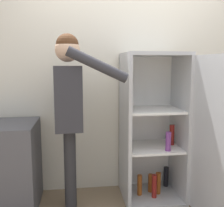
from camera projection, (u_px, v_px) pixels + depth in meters
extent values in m
cube|color=silver|center=(126.00, 81.00, 3.06)|extent=(7.00, 0.06, 2.55)
cube|color=#B7BABC|center=(151.00, 195.00, 2.94)|extent=(0.64, 0.58, 0.04)
cube|color=#B7BABC|center=(154.00, 54.00, 2.72)|extent=(0.64, 0.58, 0.04)
cube|color=white|center=(146.00, 122.00, 3.09)|extent=(0.64, 0.03, 1.51)
cube|color=#B7BABC|center=(125.00, 128.00, 2.79)|extent=(0.04, 0.58, 1.51)
cube|color=#B7BABC|center=(179.00, 126.00, 2.87)|extent=(0.03, 0.58, 1.51)
cube|color=white|center=(152.00, 147.00, 2.86)|extent=(0.57, 0.51, 0.02)
cube|color=white|center=(153.00, 110.00, 2.80)|extent=(0.57, 0.51, 0.02)
cube|color=#B7BABC|center=(215.00, 142.00, 2.29)|extent=(0.13, 0.64, 1.51)
cylinder|color=#9E4C19|center=(158.00, 183.00, 2.91)|extent=(0.06, 0.06, 0.24)
cylinder|color=#723884|center=(168.00, 141.00, 2.68)|extent=(0.06, 0.06, 0.20)
cylinder|color=maroon|center=(172.00, 135.00, 2.90)|extent=(0.06, 0.06, 0.22)
cylinder|color=#9E4C19|center=(151.00, 183.00, 2.96)|extent=(0.06, 0.06, 0.20)
cylinder|color=maroon|center=(154.00, 186.00, 2.83)|extent=(0.05, 0.05, 0.26)
cylinder|color=black|center=(166.00, 177.00, 3.10)|extent=(0.06, 0.06, 0.23)
cylinder|color=#9E4C19|center=(140.00, 185.00, 2.89)|extent=(0.05, 0.05, 0.23)
cylinder|color=#262628|center=(70.00, 166.00, 2.71)|extent=(0.11, 0.11, 0.85)
cylinder|color=#262628|center=(70.00, 173.00, 2.53)|extent=(0.11, 0.11, 0.85)
cube|color=#2D2D33|center=(69.00, 97.00, 2.52)|extent=(0.27, 0.46, 0.60)
sphere|color=#DBAD89|center=(67.00, 49.00, 2.45)|extent=(0.23, 0.23, 0.23)
sphere|color=#4C2D19|center=(67.00, 45.00, 2.45)|extent=(0.21, 0.21, 0.21)
cylinder|color=#2D2D33|center=(68.00, 97.00, 2.77)|extent=(0.09, 0.09, 0.57)
cylinder|color=#2D2D33|center=(97.00, 65.00, 2.27)|extent=(0.55, 0.11, 0.32)
cube|color=#4C4C51|center=(0.00, 167.00, 2.63)|extent=(0.74, 0.64, 0.89)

